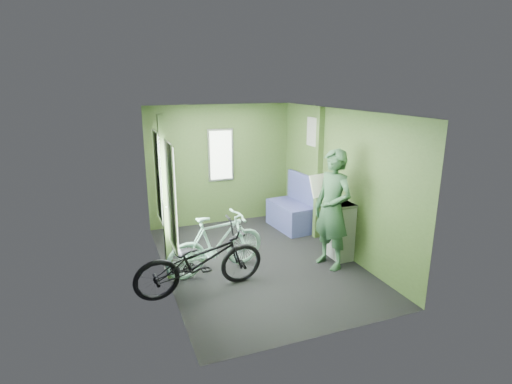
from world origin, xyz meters
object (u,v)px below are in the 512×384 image
bicycle_black (202,292)px  waste_box (341,231)px  bench_seat (292,213)px  bicycle_mint (218,273)px  passenger (332,209)px

bicycle_black → waste_box: bearing=-88.3°
bicycle_black → bench_seat: 2.82m
waste_box → bench_seat: size_ratio=0.88×
bicycle_black → bicycle_mint: (0.35, 0.45, 0.00)m
passenger → bench_seat: size_ratio=1.72×
bicycle_mint → bench_seat: bearing=-66.3°
bicycle_mint → bicycle_black: bearing=131.0°
bicycle_black → bicycle_mint: 0.57m
bicycle_mint → passenger: (1.66, -0.37, 0.89)m
bicycle_mint → passenger: passenger is taller
bicycle_mint → bench_seat: 2.28m
bicycle_mint → bench_seat: (1.84, 1.30, 0.31)m
passenger → bench_seat: passenger is taller
bench_seat → bicycle_mint: bearing=-150.0°
bicycle_mint → bench_seat: size_ratio=1.49×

